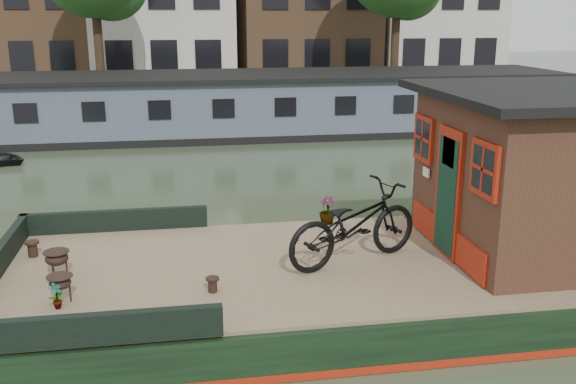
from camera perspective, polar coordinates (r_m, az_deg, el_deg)
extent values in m
plane|color=#2B3723|center=(9.97, 11.21, -9.06)|extent=(120.00, 120.00, 0.00)
cube|color=black|center=(9.85, 11.30, -7.47)|extent=(12.00, 4.00, 0.60)
cube|color=maroon|center=(9.94, 11.22, -8.75)|extent=(12.02, 4.02, 0.10)
cube|color=#826C50|center=(9.73, 11.40, -5.71)|extent=(11.80, 3.80, 0.05)
cube|color=black|center=(10.92, -15.10, -2.46)|extent=(3.00, 0.12, 0.35)
cube|color=black|center=(7.38, -17.75, -11.60)|extent=(3.00, 0.12, 0.35)
cube|color=#331F13|center=(10.37, 23.20, 1.45)|extent=(3.50, 3.00, 2.30)
cube|color=black|center=(10.17, 23.93, 8.07)|extent=(4.00, 3.50, 0.12)
cube|color=maroon|center=(9.58, 14.06, -0.06)|extent=(0.06, 0.80, 1.90)
cube|color=black|center=(9.59, 13.93, -0.35)|extent=(0.04, 0.64, 1.70)
cube|color=maroon|center=(8.52, 17.09, 1.95)|extent=(0.06, 0.72, 0.72)
cube|color=maroon|center=(10.39, 12.00, 4.67)|extent=(0.06, 0.72, 0.72)
imported|color=black|center=(9.15, 5.88, -2.84)|extent=(2.32, 1.54, 1.15)
imported|color=brown|center=(8.32, -19.90, -8.66)|extent=(0.22, 0.21, 0.34)
imported|color=maroon|center=(10.90, 3.50, -1.63)|extent=(0.36, 0.36, 0.47)
cylinder|color=black|center=(10.18, -21.76, -4.72)|extent=(0.21, 0.21, 0.23)
cylinder|color=black|center=(8.37, -6.72, -8.19)|extent=(0.17, 0.17, 0.20)
cube|color=#45525C|center=(22.90, -1.05, 7.78)|extent=(20.00, 4.00, 2.00)
cube|color=black|center=(22.78, -1.07, 10.39)|extent=(20.40, 4.40, 0.12)
cube|color=black|center=(23.04, -1.04, 5.61)|extent=(20.00, 4.05, 0.24)
cube|color=#47443F|center=(29.36, -2.96, 8.40)|extent=(60.00, 6.00, 0.90)
cylinder|color=#332316|center=(27.64, -16.48, 12.45)|extent=(0.36, 0.36, 4.00)
cylinder|color=#332316|center=(29.02, 9.50, 12.98)|extent=(0.36, 0.36, 4.00)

